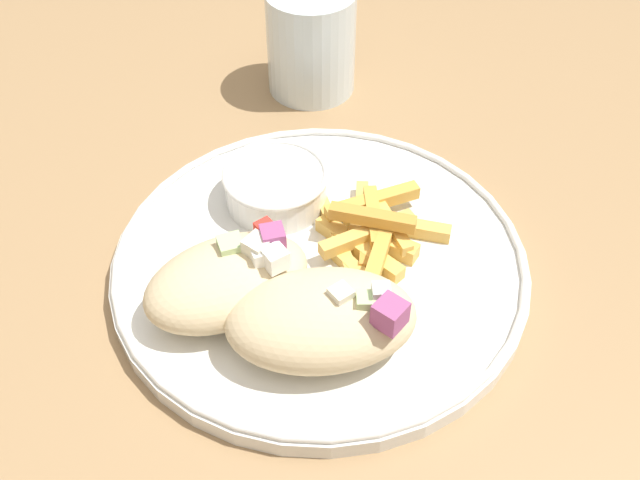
% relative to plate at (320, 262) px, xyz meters
% --- Properties ---
extents(table, '(1.32, 1.32, 0.73)m').
position_rel_plate_xyz_m(table, '(-0.02, -0.02, -0.08)').
color(table, '#9E7A51').
rests_on(table, ground_plane).
extents(plate, '(0.31, 0.31, 0.02)m').
position_rel_plate_xyz_m(plate, '(0.00, 0.00, 0.00)').
color(plate, white).
rests_on(plate, table).
extents(pita_sandwich_near, '(0.15, 0.14, 0.06)m').
position_rel_plate_xyz_m(pita_sandwich_near, '(-0.06, -0.05, 0.03)').
color(pita_sandwich_near, beige).
rests_on(pita_sandwich_near, plate).
extents(pita_sandwich_far, '(0.14, 0.11, 0.06)m').
position_rel_plate_xyz_m(pita_sandwich_far, '(-0.07, 0.02, 0.03)').
color(pita_sandwich_far, beige).
rests_on(pita_sandwich_far, plate).
extents(fries_pile, '(0.12, 0.11, 0.03)m').
position_rel_plate_xyz_m(fries_pile, '(0.04, -0.02, 0.01)').
color(fries_pile, '#E5B251').
rests_on(fries_pile, plate).
extents(sauce_ramekin, '(0.08, 0.08, 0.03)m').
position_rel_plate_xyz_m(sauce_ramekin, '(0.02, 0.07, 0.02)').
color(sauce_ramekin, white).
rests_on(sauce_ramekin, plate).
extents(water_glass, '(0.08, 0.08, 0.10)m').
position_rel_plate_xyz_m(water_glass, '(0.18, 0.17, 0.04)').
color(water_glass, silver).
rests_on(water_glass, table).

